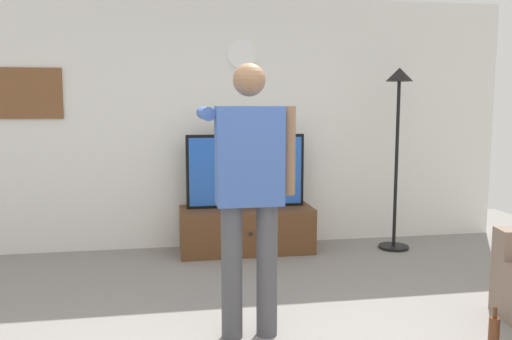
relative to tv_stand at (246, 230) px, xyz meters
name	(u,v)px	position (x,y,z in m)	size (l,w,h in m)	color
back_wall	(224,123)	(-0.19, 0.35, 1.11)	(6.40, 0.10, 2.70)	silver
tv_stand	(246,230)	(0.00, 0.00, 0.00)	(1.39, 0.57, 0.47)	brown
television	(246,171)	(0.00, 0.05, 0.62)	(1.25, 0.07, 0.77)	black
wall_clock	(242,54)	(0.00, 0.29, 1.85)	(0.31, 0.31, 0.03)	white
framed_picture	(23,93)	(-2.24, 0.30, 1.43)	(0.77, 0.04, 0.51)	brown
floor_lamp	(398,121)	(1.59, -0.16, 1.15)	(0.32, 0.32, 1.93)	black
person_standing_nearer_lamp	(249,184)	(-0.28, -1.99, 0.80)	(0.61, 0.78, 1.81)	#4C4C51
beverage_bottle	(494,336)	(1.16, -2.53, -0.11)	(0.07, 0.07, 0.31)	#592D19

